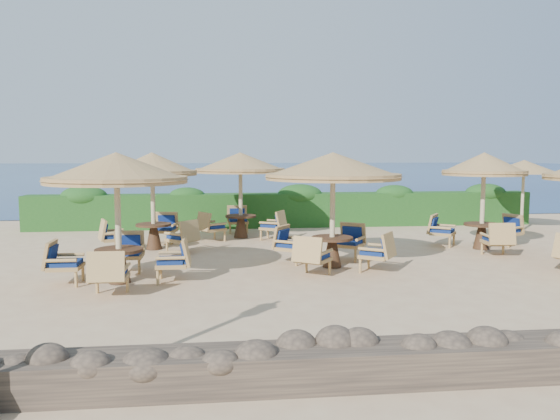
# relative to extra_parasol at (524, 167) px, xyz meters

# --- Properties ---
(ground) EXTENTS (120.00, 120.00, 0.00)m
(ground) POSITION_rel_extra_parasol_xyz_m (-7.80, -5.20, -2.17)
(ground) COLOR tan
(ground) RESTS_ON ground
(sea) EXTENTS (160.00, 160.00, 0.00)m
(sea) POSITION_rel_extra_parasol_xyz_m (-7.80, 64.80, -2.17)
(sea) COLOR navy
(sea) RESTS_ON ground
(hedge) EXTENTS (18.00, 0.90, 1.20)m
(hedge) POSITION_rel_extra_parasol_xyz_m (-7.80, 2.00, -1.57)
(hedge) COLOR #174215
(hedge) RESTS_ON ground
(stone_wall) EXTENTS (15.00, 0.65, 0.44)m
(stone_wall) POSITION_rel_extra_parasol_xyz_m (-7.80, -11.40, -1.95)
(stone_wall) COLOR brown
(stone_wall) RESTS_ON ground
(extra_parasol) EXTENTS (2.30, 2.30, 2.41)m
(extra_parasol) POSITION_rel_extra_parasol_xyz_m (0.00, 0.00, 0.00)
(extra_parasol) COLOR beige
(extra_parasol) RESTS_ON ground
(cafe_set_0) EXTENTS (2.86, 2.86, 2.65)m
(cafe_set_0) POSITION_rel_extra_parasol_xyz_m (-12.21, -6.12, -0.33)
(cafe_set_0) COLOR beige
(cafe_set_0) RESTS_ON ground
(cafe_set_1) EXTENTS (3.14, 3.14, 2.65)m
(cafe_set_1) POSITION_rel_extra_parasol_xyz_m (-7.59, -5.06, -0.27)
(cafe_set_1) COLOR beige
(cafe_set_1) RESTS_ON ground
(cafe_set_3) EXTENTS (2.73, 2.66, 2.65)m
(cafe_set_3) POSITION_rel_extra_parasol_xyz_m (-11.97, -2.20, -0.35)
(cafe_set_3) COLOR beige
(cafe_set_3) RESTS_ON ground
(cafe_set_4) EXTENTS (2.81, 2.82, 2.65)m
(cafe_set_4) POSITION_rel_extra_parasol_xyz_m (-9.52, -0.43, -0.26)
(cafe_set_4) COLOR beige
(cafe_set_4) RESTS_ON ground
(cafe_set_5) EXTENTS (2.76, 2.56, 2.65)m
(cafe_set_5) POSITION_rel_extra_parasol_xyz_m (-3.00, -3.16, -0.41)
(cafe_set_5) COLOR beige
(cafe_set_5) RESTS_ON ground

